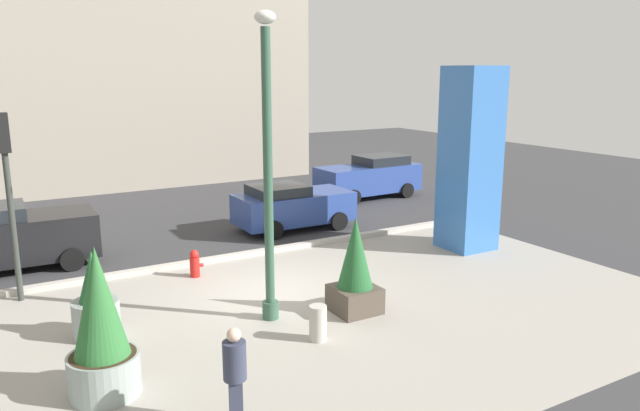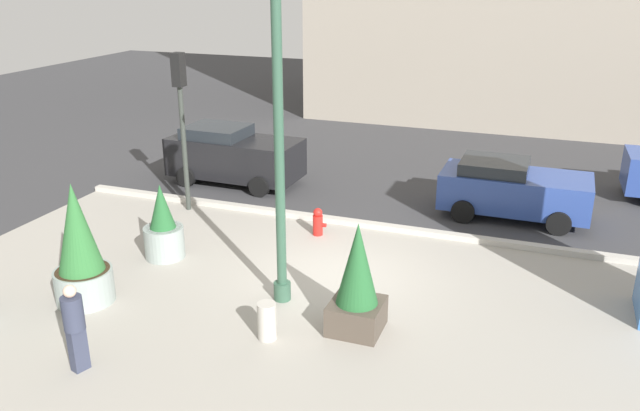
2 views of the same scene
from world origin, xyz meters
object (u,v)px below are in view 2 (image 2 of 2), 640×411
(lamp_post, at_px, (279,153))
(pedestrian_on_sidewalk, at_px, (74,324))
(potted_plant_by_pillar, at_px, (163,229))
(car_intersection, at_px, (512,189))
(car_curb_west, at_px, (234,155))
(fire_hydrant, at_px, (318,222))
(traffic_light_far_side, at_px, (181,107))
(potted_plant_curbside, at_px, (80,251))
(concrete_bollard, at_px, (267,321))
(potted_plant_mid_plaza, at_px, (357,283))

(lamp_post, height_order, pedestrian_on_sidewalk, lamp_post)
(potted_plant_by_pillar, xyz_separation_m, car_intersection, (7.58, 5.73, 0.09))
(potted_plant_by_pillar, xyz_separation_m, car_curb_west, (-1.10, 5.74, 0.21))
(potted_plant_by_pillar, xyz_separation_m, pedestrian_on_sidewalk, (1.21, -4.52, 0.18))
(fire_hydrant, distance_m, traffic_light_far_side, 4.97)
(traffic_light_far_side, relative_size, car_intersection, 1.11)
(traffic_light_far_side, bearing_deg, potted_plant_curbside, -81.15)
(potted_plant_curbside, xyz_separation_m, car_curb_west, (-0.77, 8.21, -0.21))
(potted_plant_by_pillar, bearing_deg, potted_plant_curbside, -97.64)
(potted_plant_curbside, distance_m, car_curb_west, 8.25)
(car_curb_west, bearing_deg, lamp_post, -55.52)
(lamp_post, bearing_deg, concrete_bollard, -77.15)
(traffic_light_far_side, xyz_separation_m, car_intersection, (8.77, 2.68, -2.19))
(potted_plant_mid_plaza, bearing_deg, potted_plant_curbside, -171.15)
(pedestrian_on_sidewalk, bearing_deg, concrete_bollard, 37.69)
(fire_hydrant, height_order, car_intersection, car_intersection)
(potted_plant_mid_plaza, height_order, car_intersection, potted_plant_mid_plaza)
(fire_hydrant, bearing_deg, car_intersection, 34.52)
(car_intersection, relative_size, car_curb_west, 0.94)
(fire_hydrant, height_order, car_curb_west, car_curb_west)
(potted_plant_curbside, distance_m, pedestrian_on_sidewalk, 2.57)
(lamp_post, distance_m, fire_hydrant, 4.56)
(car_intersection, height_order, pedestrian_on_sidewalk, pedestrian_on_sidewalk)
(potted_plant_by_pillar, bearing_deg, pedestrian_on_sidewalk, -74.98)
(lamp_post, relative_size, potted_plant_curbside, 2.51)
(car_intersection, height_order, car_curb_west, car_curb_west)
(fire_hydrant, bearing_deg, lamp_post, -81.62)
(lamp_post, distance_m, traffic_light_far_side, 6.18)
(potted_plant_curbside, relative_size, concrete_bollard, 3.50)
(concrete_bollard, bearing_deg, traffic_light_far_side, 132.42)
(lamp_post, xyz_separation_m, fire_hydrant, (-0.52, 3.54, -2.84))
(potted_plant_curbside, bearing_deg, traffic_light_far_side, 98.85)
(potted_plant_curbside, relative_size, traffic_light_far_side, 0.59)
(concrete_bollard, distance_m, pedestrian_on_sidewalk, 3.38)
(potted_plant_mid_plaza, xyz_separation_m, fire_hydrant, (-2.35, 4.16, -0.64))
(potted_plant_curbside, relative_size, car_curb_west, 0.62)
(fire_hydrant, distance_m, car_curb_west, 5.20)
(lamp_post, relative_size, concrete_bollard, 8.77)
(potted_plant_by_pillar, height_order, car_intersection, potted_plant_by_pillar)
(potted_plant_mid_plaza, bearing_deg, car_intersection, 72.93)
(potted_plant_mid_plaza, xyz_separation_m, car_intersection, (2.25, 7.32, -0.19))
(lamp_post, bearing_deg, pedestrian_on_sidewalk, -122.93)
(pedestrian_on_sidewalk, bearing_deg, potted_plant_by_pillar, 105.02)
(lamp_post, bearing_deg, car_curb_west, 124.48)
(concrete_bollard, xyz_separation_m, traffic_light_far_side, (-5.04, 5.52, 2.64))
(potted_plant_curbside, distance_m, concrete_bollard, 4.26)
(potted_plant_by_pillar, distance_m, pedestrian_on_sidewalk, 4.68)
(car_intersection, bearing_deg, potted_plant_curbside, -133.99)
(lamp_post, xyz_separation_m, concrete_bollard, (0.34, -1.51, -2.83))
(concrete_bollard, distance_m, car_curb_west, 9.61)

